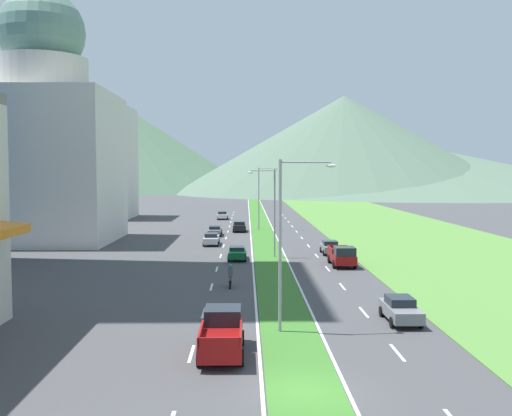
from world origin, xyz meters
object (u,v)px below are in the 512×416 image
at_px(car_2, 330,247).
at_px(street_lamp_mid, 272,207).
at_px(car_3, 223,215).
at_px(car_5, 215,231).
at_px(motorcycle_rider, 230,278).
at_px(pickup_truck_0, 342,256).
at_px(car_4, 400,309).
at_px(car_1, 237,253).
at_px(pickup_truck_1, 222,334).
at_px(street_lamp_near, 286,233).
at_px(street_lamp_far, 261,194).
at_px(car_0, 239,226).
at_px(car_8, 211,239).

bearing_deg(car_2, street_lamp_mid, -68.96).
relative_size(car_3, car_5, 0.89).
distance_m(car_3, motorcycle_rider, 64.83).
bearing_deg(pickup_truck_0, car_4, 0.31).
height_order(car_1, car_5, car_5).
bearing_deg(motorcycle_rider, car_2, -29.55).
relative_size(street_lamp_mid, pickup_truck_1, 1.70).
height_order(street_lamp_near, car_3, street_lamp_near).
bearing_deg(car_2, car_4, 0.17).
height_order(street_lamp_far, motorcycle_rider, street_lamp_far).
bearing_deg(car_0, car_5, 148.78).
distance_m(car_1, car_5, 22.73).
bearing_deg(street_lamp_far, street_lamp_mid, -89.30).
height_order(street_lamp_far, pickup_truck_0, street_lamp_far).
relative_size(car_3, motorcycle_rider, 2.08).
distance_m(street_lamp_mid, car_1, 5.97).
xyz_separation_m(car_1, pickup_truck_1, (-0.28, -31.01, 0.27)).
bearing_deg(pickup_truck_1, car_5, 3.37).
bearing_deg(street_lamp_far, car_5, -130.80).
distance_m(street_lamp_far, motorcycle_rider, 44.86).
height_order(street_lamp_near, car_5, street_lamp_near).
bearing_deg(car_4, street_lamp_near, -73.09).
bearing_deg(car_5, pickup_truck_0, -153.37).
relative_size(street_lamp_far, car_0, 2.07).
xyz_separation_m(car_0, pickup_truck_1, (-0.19, -59.00, 0.19)).
relative_size(car_0, car_1, 1.03).
height_order(car_1, car_2, car_2).
bearing_deg(motorcycle_rider, car_5, 4.85).
bearing_deg(car_4, street_lamp_mid, -166.11).
relative_size(car_3, pickup_truck_1, 0.77).
bearing_deg(pickup_truck_1, car_2, -16.43).
bearing_deg(car_4, car_8, -160.09).
distance_m(car_3, pickup_truck_0, 56.42).
distance_m(car_0, motorcycle_rider, 42.29).
distance_m(street_lamp_far, car_0, 6.15).
height_order(car_4, car_8, car_4).
distance_m(car_1, car_4, 27.01).
distance_m(car_3, pickup_truck_1, 81.53).
relative_size(street_lamp_mid, car_4, 2.11).
distance_m(car_2, car_4, 28.99).
xyz_separation_m(pickup_truck_0, pickup_truck_1, (-10.28, -26.68, 0.00)).
xyz_separation_m(car_5, pickup_truck_0, (13.44, -26.80, 0.27)).
bearing_deg(car_1, car_5, 8.68).
height_order(car_5, pickup_truck_1, pickup_truck_1).
bearing_deg(car_4, car_1, -158.00).
bearing_deg(car_1, car_8, 15.39).
bearing_deg(car_8, car_4, -160.09).
relative_size(pickup_truck_0, motorcycle_rider, 2.70).
bearing_deg(car_5, car_8, -179.43).
relative_size(car_1, car_2, 1.06).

